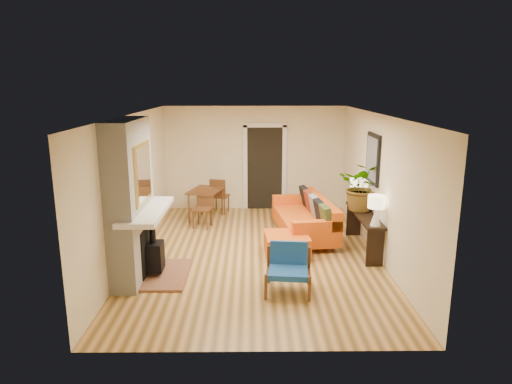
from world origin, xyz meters
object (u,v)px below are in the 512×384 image
dining_table (209,196)px  houseplant (363,186)px  sofa (308,218)px  ottoman (287,243)px  console_table (364,221)px  blue_chair (288,265)px  lamp_near (376,207)px  lamp_far (357,188)px

dining_table → houseplant: houseplant is taller
sofa → ottoman: size_ratio=2.76×
dining_table → console_table: dining_table is taller
blue_chair → houseplant: size_ratio=0.79×
lamp_near → houseplant: 0.99m
ottoman → blue_chair: size_ratio=1.12×
lamp_near → blue_chair: bearing=-148.6°
ottoman → houseplant: size_ratio=0.88×
ottoman → lamp_near: bearing=-17.6°
blue_chair → houseplant: houseplant is taller
dining_table → blue_chair: bearing=-67.3°
sofa → lamp_far: size_ratio=4.33×
sofa → ottoman: bearing=-115.1°
blue_chair → dining_table: bearing=112.7°
blue_chair → lamp_far: bearing=56.7°
sofa → lamp_far: 1.20m
sofa → lamp_near: lamp_near is taller
console_table → houseplant: bearing=92.7°
blue_chair → dining_table: size_ratio=0.45×
ottoman → blue_chair: bearing=-93.4°
ottoman → lamp_near: size_ratio=1.57×
houseplant → sofa: bearing=147.4°
dining_table → houseplant: (3.15, -1.82, 0.63)m
console_table → dining_table: bearing=147.2°
blue_chair → console_table: console_table is taller
lamp_near → dining_table: bearing=138.5°
blue_chair → dining_table: 4.09m
houseplant → console_table: bearing=-87.3°
blue_chair → console_table: size_ratio=0.41×
dining_table → console_table: (3.16, -2.03, -0.00)m
sofa → ottoman: 1.25m
sofa → console_table: size_ratio=1.26×
console_table → lamp_near: bearing=-90.0°
blue_chair → houseplant: (1.57, 1.95, 0.82)m
dining_table → houseplant: size_ratio=1.75×
lamp_near → houseplant: bearing=90.6°
dining_table → houseplant: bearing=-30.0°
lamp_far → houseplant: size_ratio=0.56×
blue_chair → lamp_near: (1.58, 0.97, 0.67)m
sofa → console_table: 1.29m
dining_table → console_table: 3.76m
dining_table → console_table: size_ratio=0.91×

